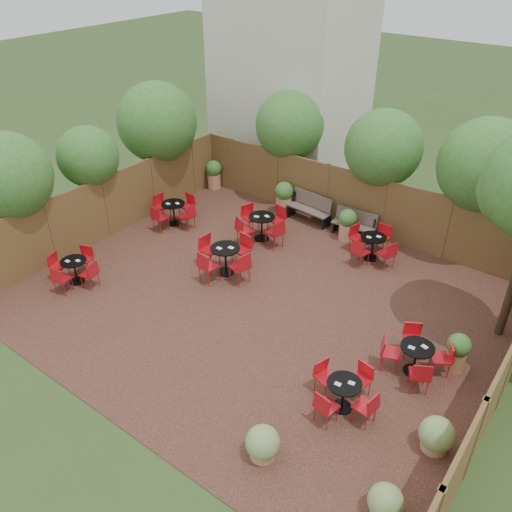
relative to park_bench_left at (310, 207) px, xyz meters
The scene contains 12 objects.
ground 4.86m from the park_bench_left, 73.42° to the right, with size 80.00×80.00×0.00m, color #354F23.
courtyard_paving 4.85m from the park_bench_left, 73.42° to the right, with size 12.00×10.00×0.02m, color #371B16.
fence_back 1.51m from the park_bench_left, 15.12° to the left, with size 12.00×0.08×2.00m, color brown.
fence_left 6.56m from the park_bench_left, 134.96° to the right, with size 0.08×10.00×2.00m, color brown.
fence_right 8.72m from the park_bench_left, 32.10° to the right, with size 0.08×10.00×2.00m, color brown.
neighbour_building 5.77m from the park_bench_left, 132.79° to the left, with size 5.00×4.00×8.00m, color silver.
overhang_foliage 2.68m from the park_bench_left, 92.97° to the right, with size 15.73×10.86×2.71m.
park_bench_left is the anchor object (origin of this frame).
park_bench_right 1.66m from the park_bench_left, ahead, with size 1.41×0.54×0.85m.
bistro_tables 3.83m from the park_bench_left, 80.45° to the right, with size 10.64×7.55×0.96m.
planters 0.84m from the park_bench_left, 84.38° to the right, with size 11.14×4.65×1.14m.
low_shrubs 9.57m from the park_bench_left, 52.40° to the right, with size 3.18×2.76×0.73m.
Camera 1 is at (6.59, -9.03, 8.50)m, focal length 37.07 mm.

